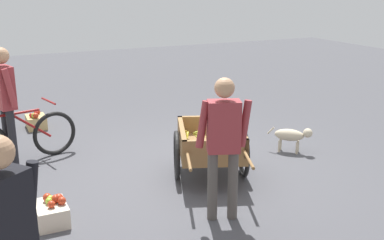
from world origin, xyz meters
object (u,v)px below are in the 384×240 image
bicycle (21,139)px  cyclist_person (5,96)px  vendor_person (224,137)px  dog (292,135)px  mixed_fruit_crate (52,212)px  apple_crate (36,121)px  fruit_cart (211,146)px  bystander_person (6,232)px

bicycle → cyclist_person: (-0.04, 0.15, 0.64)m
vendor_person → bicycle: 3.27m
dog → vendor_person: bearing=125.3°
vendor_person → bicycle: (2.69, 1.76, -0.58)m
mixed_fruit_crate → apple_crate: bearing=-5.4°
fruit_cart → apple_crate: size_ratio=4.12×
fruit_cart → mixed_fruit_crate: bearing=100.2°
fruit_cart → apple_crate: 3.72m
cyclist_person → fruit_cart: bearing=-124.5°
apple_crate → bystander_person: (-5.49, 0.87, 0.84)m
bicycle → bystander_person: bystander_person is taller
dog → apple_crate: size_ratio=1.15×
bicycle → dog: bearing=-109.4°
bystander_person → fruit_cart: bearing=-49.7°
fruit_cart → mixed_fruit_crate: (-0.38, 2.11, -0.31)m
cyclist_person → dog: (-1.27, -3.86, -0.73)m
dog → cyclist_person: bearing=71.8°
vendor_person → bicycle: vendor_person is taller
fruit_cart → dog: 1.59m
cyclist_person → apple_crate: bearing=-18.6°
dog → apple_crate: bearing=48.4°
fruit_cart → cyclist_person: bearing=55.5°
dog → mixed_fruit_crate: dog is taller
bystander_person → mixed_fruit_crate: bearing=-15.9°
dog → bystander_person: (-2.56, 4.18, 0.70)m
apple_crate → bystander_person: 5.63m
apple_crate → mixed_fruit_crate: same height
apple_crate → bystander_person: bearing=171.0°
bystander_person → vendor_person: bearing=-62.1°
cyclist_person → dog: bearing=-108.2°
bicycle → apple_crate: bearing=-14.2°
fruit_cart → bicycle: bicycle is taller
bicycle → mixed_fruit_crate: (-2.01, -0.07, -0.22)m
dog → bystander_person: 4.95m
vendor_person → mixed_fruit_crate: (0.68, 1.70, -0.80)m
cyclist_person → mixed_fruit_crate: size_ratio=3.77×
fruit_cart → cyclist_person: size_ratio=1.09×
fruit_cart → mixed_fruit_crate: size_ratio=4.12×
fruit_cart → mixed_fruit_crate: 2.16m
cyclist_person → bystander_person: (-3.83, 0.31, -0.03)m
bicycle → bystander_person: 3.95m
cyclist_person → bicycle: bearing=-76.2°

